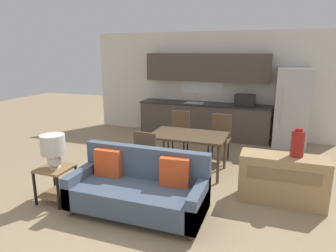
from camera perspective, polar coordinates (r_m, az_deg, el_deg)
The scene contains 13 objects.
ground_plane at distance 4.25m, azimuth -7.31°, elevation -17.31°, with size 20.00×20.00×0.00m, color #9E8460.
wall_back at distance 8.06m, azimuth 7.52°, elevation 7.89°, with size 6.40×0.07×2.70m.
kitchen_counter at distance 7.84m, azimuth 7.07°, elevation 3.96°, with size 3.36×0.65×2.15m.
refrigerator at distance 7.55m, azimuth 22.46°, elevation 3.21°, with size 0.74×0.75×1.84m.
dining_table at distance 5.53m, azimuth 3.93°, elevation -2.24°, with size 1.37×0.85×0.72m.
couch at distance 4.27m, azimuth -5.48°, elevation -11.85°, with size 1.88×0.80×0.88m.
side_table at distance 4.82m, azimuth -20.61°, elevation -9.36°, with size 0.46×0.46×0.53m.
table_lamp at distance 4.63m, azimuth -21.04°, elevation -3.90°, with size 0.35×0.35×0.51m.
credenza at distance 4.79m, azimuth 20.95°, elevation -9.46°, with size 1.23×0.45×0.73m.
vase at distance 4.66m, azimuth 23.47°, elevation -3.04°, with size 0.19×0.19×0.42m.
dining_chair_far_left at distance 6.44m, azimuth 2.12°, elevation -1.06°, with size 0.44×0.44×0.95m.
dining_chair_near_left at distance 4.98m, azimuth -3.69°, elevation -5.68°, with size 0.47×0.47×0.95m.
dining_chair_far_right at distance 6.21m, azimuth 9.84°, elevation -1.83°, with size 0.44×0.44×0.95m.
Camera 1 is at (1.70, -3.21, 2.20)m, focal length 32.00 mm.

